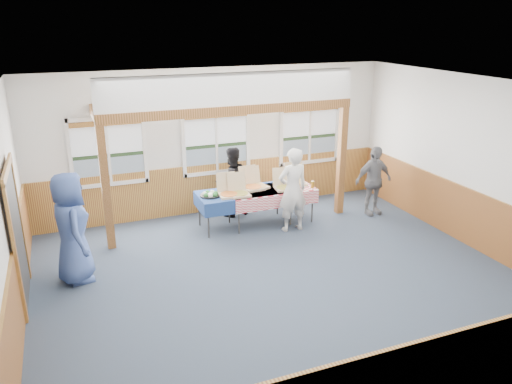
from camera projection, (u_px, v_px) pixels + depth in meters
floor at (279, 279)px, 8.45m from camera, size 8.00×8.00×0.00m
ceiling at (282, 88)px, 7.39m from camera, size 8.00×8.00×0.00m
wall_back at (216, 141)px, 11.00m from camera, size 8.00×0.00×8.00m
wall_front at (428, 298)px, 4.85m from camera, size 8.00×0.00×8.00m
wall_left at (2, 226)px, 6.54m from camera, size 0.00×8.00×8.00m
wall_right at (476, 164)px, 9.30m from camera, size 0.00×8.00×8.00m
wainscot_back at (217, 187)px, 11.32m from camera, size 7.98×0.05×1.10m
wainscot_left at (17, 295)px, 6.90m from camera, size 0.05×6.98×1.10m
wainscot_right at (467, 216)px, 9.64m from camera, size 0.05×6.98×1.10m
cased_opening at (16, 237)px, 7.53m from camera, size 0.06×1.30×2.10m
window_left at (108, 148)px, 10.14m from camera, size 1.56×0.10×1.46m
window_mid at (216, 138)px, 10.93m from camera, size 1.56×0.10×1.46m
window_right at (310, 130)px, 11.73m from camera, size 1.56×0.10×1.46m
post_left at (106, 188)px, 9.21m from camera, size 0.15×0.15×2.40m
post_right at (341, 161)px, 10.94m from camera, size 0.15×0.15×2.40m
cross_beam at (233, 110)px, 9.65m from camera, size 5.15×0.18×0.18m
table_left at (245, 194)px, 10.40m from camera, size 2.02×0.95×0.76m
table_right at (271, 192)px, 10.55m from camera, size 1.95×1.11×0.76m
pizza_box_a at (228, 193)px, 10.12m from camera, size 0.43×0.51×0.43m
pizza_box_b at (257, 184)px, 10.62m from camera, size 0.47×0.53×0.41m
pizza_box_c at (239, 192)px, 10.16m from camera, size 0.40×0.49×0.42m
pizza_box_d at (252, 185)px, 10.55m from camera, size 0.45×0.53×0.44m
pizza_box_e at (284, 186)px, 10.52m from camera, size 0.43×0.50×0.41m
pizza_box_f at (296, 181)px, 10.86m from camera, size 0.46×0.53×0.43m
veggie_tray at (210, 195)px, 10.11m from camera, size 0.42×0.42×0.09m
drink_glass at (312, 185)px, 10.58m from camera, size 0.07×0.07×0.15m
woman_white at (293, 190)px, 10.11m from camera, size 0.65×0.44×1.75m
woman_black at (232, 182)px, 10.93m from camera, size 0.86×0.73×1.55m
man_blue at (72, 228)px, 8.12m from camera, size 0.72×1.00×1.89m
person_grey at (373, 181)px, 11.00m from camera, size 0.92×0.41×1.56m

